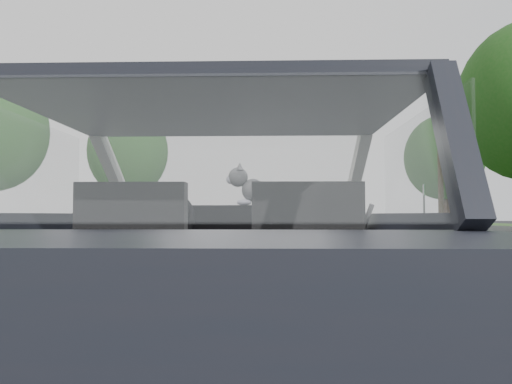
# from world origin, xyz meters

# --- Properties ---
(subject_car) EXTENTS (1.80, 4.00, 1.45)m
(subject_car) POSITION_xyz_m (0.00, 0.00, 0.72)
(subject_car) COLOR black
(subject_car) RESTS_ON ground
(dashboard) EXTENTS (1.58, 0.45, 0.30)m
(dashboard) POSITION_xyz_m (0.00, 0.62, 0.85)
(dashboard) COLOR black
(dashboard) RESTS_ON subject_car
(driver_seat) EXTENTS (0.50, 0.72, 0.42)m
(driver_seat) POSITION_xyz_m (-0.40, -0.29, 0.88)
(driver_seat) COLOR black
(driver_seat) RESTS_ON subject_car
(passenger_seat) EXTENTS (0.50, 0.72, 0.42)m
(passenger_seat) POSITION_xyz_m (0.40, -0.29, 0.88)
(passenger_seat) COLOR black
(passenger_seat) RESTS_ON subject_car
(steering_wheel) EXTENTS (0.36, 0.36, 0.04)m
(steering_wheel) POSITION_xyz_m (-0.40, 0.33, 0.92)
(steering_wheel) COLOR black
(steering_wheel) RESTS_ON dashboard
(cat) EXTENTS (0.63, 0.21, 0.28)m
(cat) POSITION_xyz_m (0.30, 0.61, 1.09)
(cat) COLOR slate
(cat) RESTS_ON dashboard
(guardrail) EXTENTS (0.05, 90.00, 0.32)m
(guardrail) POSITION_xyz_m (4.30, 10.00, 0.58)
(guardrail) COLOR gray
(guardrail) RESTS_ON ground
(other_car) EXTENTS (2.08, 4.46, 1.42)m
(other_car) POSITION_xyz_m (-1.35, 22.82, 0.71)
(other_car) COLOR #B9B9B9
(other_car) RESTS_ON ground
(highway_sign) EXTENTS (0.32, 0.94, 2.35)m
(highway_sign) POSITION_xyz_m (7.41, 20.93, 1.18)
(highway_sign) COLOR #226B32
(highway_sign) RESTS_ON ground
(utility_pole) EXTENTS (0.32, 0.32, 7.39)m
(utility_pole) POSITION_xyz_m (7.90, 20.02, 3.69)
(utility_pole) COLOR #352817
(utility_pole) RESTS_ON ground
(tree_2) EXTENTS (5.91, 5.91, 6.84)m
(tree_2) POSITION_xyz_m (10.78, 28.30, 3.42)
(tree_2) COLOR #194714
(tree_2) RESTS_ON ground
(tree_3) EXTENTS (5.84, 5.84, 8.71)m
(tree_3) POSITION_xyz_m (14.18, 36.92, 4.36)
(tree_3) COLOR #194714
(tree_3) RESTS_ON ground
(tree_6) EXTENTS (6.67, 6.67, 7.68)m
(tree_6) POSITION_xyz_m (-8.90, 28.81, 3.84)
(tree_6) COLOR #194714
(tree_6) RESTS_ON ground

